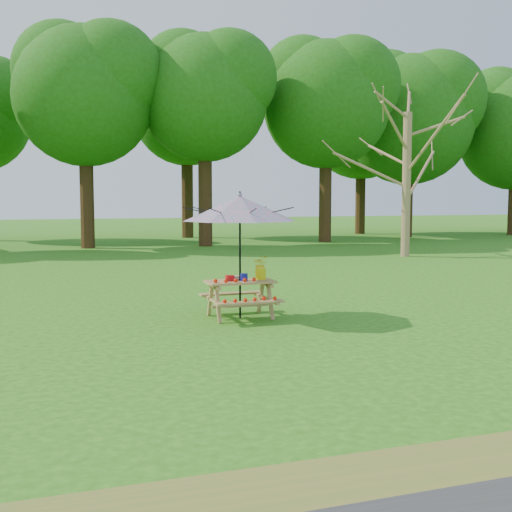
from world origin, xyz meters
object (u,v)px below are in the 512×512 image
object	(u,v)px
picnic_table	(240,300)
patio_umbrella	(240,209)
flower_bucket	(261,267)
bare_tree	(409,51)

from	to	relation	value
picnic_table	patio_umbrella	world-z (taller)	patio_umbrella
picnic_table	flower_bucket	world-z (taller)	flower_bucket
patio_umbrella	bare_tree	bearing A→B (deg)	45.66
bare_tree	patio_umbrella	bearing A→B (deg)	-134.34
bare_tree	picnic_table	xyz separation A→B (m)	(-9.25, -9.47, -6.97)
flower_bucket	picnic_table	bearing A→B (deg)	-172.27
patio_umbrella	flower_bucket	bearing A→B (deg)	7.28
flower_bucket	patio_umbrella	bearing A→B (deg)	-172.72
picnic_table	patio_umbrella	xyz separation A→B (m)	(0.00, 0.00, 1.62)
bare_tree	patio_umbrella	size ratio (longest dim) A/B	5.34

